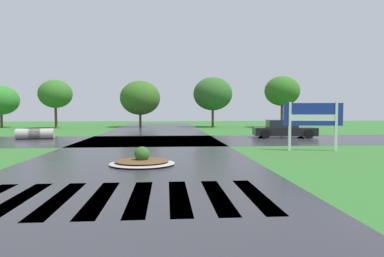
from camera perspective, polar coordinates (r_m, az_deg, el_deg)
asphalt_roadway at (r=12.98m, az=-9.10°, el=-5.77°), size 9.06×80.00×0.01m
asphalt_cross_road at (r=22.38m, az=-7.10°, el=-2.03°), size 90.00×8.15×0.01m
crosswalk_stripes at (r=7.97m, az=-12.19°, el=-11.45°), size 6.75×3.25×0.01m
estate_billboard at (r=17.54m, az=19.94°, el=1.85°), size 2.83×0.55×2.42m
median_island at (r=12.42m, az=-8.52°, el=-5.54°), size 2.40×2.16×0.68m
car_silver_hatch at (r=25.52m, az=15.35°, el=-0.14°), size 4.63×2.61×1.30m
drainage_pipe_stack at (r=25.68m, az=-25.20°, el=-0.83°), size 2.53×1.10×0.74m
background_treeline at (r=39.52m, az=-7.08°, el=5.60°), size 36.59×6.48×5.98m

